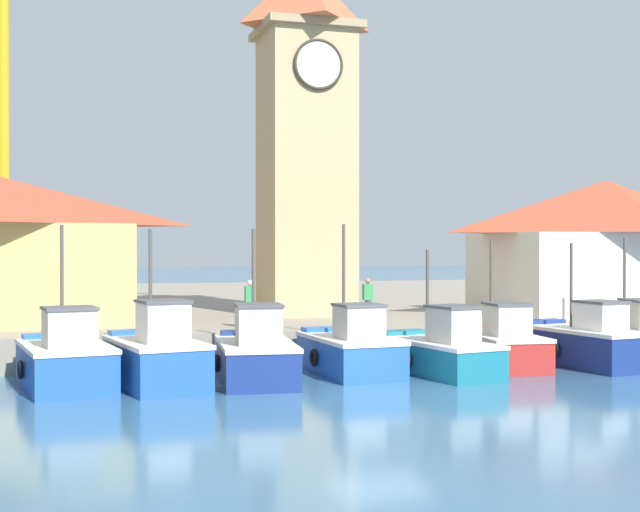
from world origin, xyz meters
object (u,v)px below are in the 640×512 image
Objects in this scene: port_crane_near at (4,141)px; dock_worker_along_quay at (250,303)px; fishing_boat_left_outer at (65,360)px; warehouse_right at (607,245)px; fishing_boat_left_inner at (156,357)px; fishing_boat_center at (350,350)px; fishing_boat_right_inner at (498,345)px; fishing_boat_far_right at (634,340)px; clock_tower at (306,130)px; fishing_boat_right_outer at (584,343)px; fishing_boat_mid_left at (256,355)px; fishing_boat_mid_right at (439,351)px; dock_worker_near_tower at (368,300)px.

dock_worker_along_quay is at bearing -64.96° from port_crane_near.
dock_worker_along_quay is (6.01, 4.33, 1.16)m from fishing_boat_left_outer.
warehouse_right is (21.45, 6.69, 3.12)m from fishing_boat_left_outer.
fishing_boat_left_inner is 5.88m from fishing_boat_center.
port_crane_near is at bearing 115.73° from fishing_boat_center.
fishing_boat_right_inner is (5.01, 0.18, -0.03)m from fishing_boat_center.
clock_tower is at bearing 133.37° from fishing_boat_far_right.
fishing_boat_right_outer is at bearing -56.38° from clock_tower.
warehouse_right is 0.50× the size of port_crane_near.
fishing_boat_far_right is 0.31× the size of clock_tower.
fishing_boat_mid_left reaches higher than fishing_boat_mid_right.
fishing_boat_right_outer reaches higher than fishing_boat_mid_right.
fishing_boat_mid_left is at bearing -135.91° from dock_worker_near_tower.
clock_tower is (-3.75, 9.11, 7.83)m from fishing_boat_right_inner.
fishing_boat_center is 26.28m from port_crane_near.
dock_worker_near_tower is (2.14, 4.40, 1.20)m from fishing_boat_center.
fishing_boat_left_outer is at bearing -177.74° from fishing_boat_right_inner.
warehouse_right is 15.74m from dock_worker_along_quay.
fishing_boat_mid_left is 0.94× the size of fishing_boat_far_right.
fishing_boat_right_outer is at bearing -50.97° from port_crane_near.
port_crane_near reaches higher than clock_tower.
dock_worker_along_quay is at bearing 35.74° from fishing_boat_left_outer.
fishing_boat_left_inner is at bearing -177.20° from fishing_boat_mid_left.
fishing_boat_left_outer is 0.89× the size of fishing_boat_far_right.
fishing_boat_left_outer is 2.74× the size of dock_worker_near_tower.
clock_tower is 9.73× the size of dock_worker_along_quay.
fishing_boat_right_outer is at bearing -3.25° from fishing_boat_center.
fishing_boat_left_inner is 2.70× the size of dock_worker_along_quay.
clock_tower reaches higher than fishing_boat_far_right.
fishing_boat_mid_right is 0.47× the size of warehouse_right.
fishing_boat_center is at bearing -64.27° from port_crane_near.
fishing_boat_left_inner reaches higher than fishing_boat_far_right.
fishing_boat_far_right is at bearing -28.92° from dock_worker_near_tower.
fishing_boat_right_outer is (13.56, 0.31, -0.07)m from fishing_boat_left_inner.
fishing_boat_center is at bearing -154.41° from warehouse_right.
clock_tower reaches higher than warehouse_right.
fishing_boat_left_inner is at bearing -77.90° from port_crane_near.
fishing_boat_far_right reaches higher than fishing_boat_right_outer.
fishing_boat_far_right reaches higher than dock_worker_along_quay.
fishing_boat_center reaches higher than fishing_boat_mid_right.
fishing_boat_mid_right is 2.96× the size of dock_worker_along_quay.
fishing_boat_left_outer is 18.17m from fishing_boat_far_right.
clock_tower is 9.14m from dock_worker_along_quay.
port_crane_near reaches higher than fishing_boat_left_outer.
clock_tower reaches higher than dock_worker_along_quay.
fishing_boat_mid_left is 0.97× the size of fishing_boat_mid_right.
dock_worker_along_quay is at bearing 155.96° from fishing_boat_right_outer.
port_crane_near is 23.34m from dock_worker_near_tower.
fishing_boat_left_outer is at bearing -155.38° from dock_worker_near_tower.
fishing_boat_center is at bearing 163.08° from fishing_boat_mid_right.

